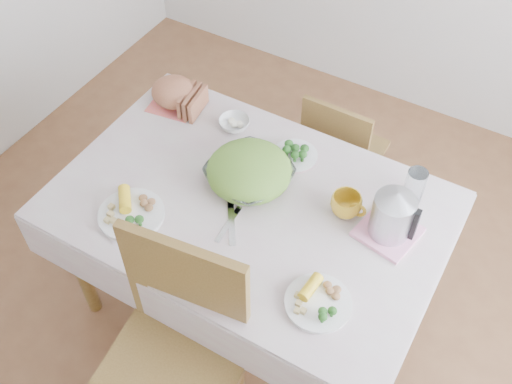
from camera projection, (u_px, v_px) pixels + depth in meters
The scene contains 18 objects.
floor at pixel (250, 303), 2.90m from camera, with size 3.60×3.60×0.00m, color brown.
dining_table at pixel (250, 260), 2.62m from camera, with size 1.40×0.90×0.75m, color brown.
tablecloth at pixel (249, 204), 2.33m from camera, with size 1.50×1.00×0.01m, color beige.
chair_far at pixel (346, 140), 2.98m from camera, with size 0.36×0.36×0.80m, color brown.
salad_bowl at pixel (249, 175), 2.37m from camera, with size 0.32×0.32×0.08m, color white.
dinner_plate_left at pixel (131, 215), 2.27m from camera, with size 0.26×0.26×0.02m, color white.
dinner_plate_right at pixel (318, 303), 2.02m from camera, with size 0.23×0.23×0.02m, color white.
broccoli_plate at pixel (295, 156), 2.48m from camera, with size 0.19×0.19×0.02m, color beige.
napkin at pixel (175, 103), 2.71m from camera, with size 0.21×0.21×0.00m, color #E1645A.
bread_loaf at pixel (174, 93), 2.67m from camera, with size 0.20×0.19×0.12m, color #925639.
fruit_bowl at pixel (234, 124), 2.59m from camera, with size 0.13×0.13×0.04m, color white.
yellow_mug at pixel (346, 205), 2.26m from camera, with size 0.12×0.12×0.09m, color gold.
glass_tumbler at pixel (414, 187), 2.29m from camera, with size 0.08×0.08×0.15m, color white.
pink_tray at pixel (388, 232), 2.22m from camera, with size 0.21×0.21×0.02m, color #FA99C0.
electric_kettle at pixel (393, 213), 2.14m from camera, with size 0.15×0.15×0.21m, color #B2B5BA.
fork_left at pixel (232, 223), 2.26m from camera, with size 0.02×0.21×0.00m, color silver.
fork_right at pixel (228, 225), 2.25m from camera, with size 0.02×0.18×0.00m, color silver.
knife at pixel (192, 262), 2.14m from camera, with size 0.02×0.21×0.00m, color silver.
Camera 1 is at (0.77, -1.27, 2.55)m, focal length 42.00 mm.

